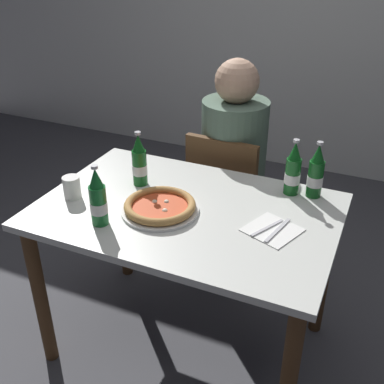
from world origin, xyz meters
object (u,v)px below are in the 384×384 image
(chair_behind_table, at_px, (228,196))
(diner_seated, at_px, (233,176))
(pizza_margherita_near, at_px, (160,207))
(paper_cup, at_px, (72,187))
(beer_bottle_extra, at_px, (98,200))
(napkin_with_cutlery, at_px, (272,230))
(beer_bottle_center, at_px, (293,171))
(beer_bottle_left, at_px, (316,174))
(beer_bottle_right, at_px, (139,163))
(dining_table_main, at_px, (187,232))

(chair_behind_table, distance_m, diner_seated, 0.11)
(pizza_margherita_near, relative_size, paper_cup, 3.29)
(diner_seated, height_order, pizza_margherita_near, diner_seated)
(beer_bottle_extra, bearing_deg, napkin_with_cutlery, 19.80)
(paper_cup, bearing_deg, beer_bottle_center, 26.43)
(beer_bottle_center, bearing_deg, beer_bottle_left, 9.58)
(beer_bottle_center, relative_size, paper_cup, 2.60)
(beer_bottle_left, height_order, beer_bottle_center, same)
(beer_bottle_left, xyz_separation_m, napkin_with_cutlery, (-0.08, -0.33, -0.10))
(beer_bottle_extra, height_order, paper_cup, beer_bottle_extra)
(beer_bottle_left, height_order, napkin_with_cutlery, beer_bottle_left)
(beer_bottle_extra, distance_m, napkin_with_cutlery, 0.66)
(chair_behind_table, height_order, napkin_with_cutlery, chair_behind_table)
(diner_seated, distance_m, beer_bottle_right, 0.66)
(pizza_margherita_near, distance_m, beer_bottle_center, 0.58)
(pizza_margherita_near, bearing_deg, paper_cup, -172.71)
(dining_table_main, relative_size, beer_bottle_left, 4.86)
(beer_bottle_center, bearing_deg, diner_seated, 136.87)
(beer_bottle_extra, bearing_deg, beer_bottle_center, 41.36)
(beer_bottle_center, distance_m, napkin_with_cutlery, 0.33)
(chair_behind_table, relative_size, beer_bottle_extra, 3.44)
(diner_seated, distance_m, beer_bottle_extra, 0.96)
(paper_cup, bearing_deg, napkin_with_cutlery, 6.69)
(beer_bottle_left, xyz_separation_m, beer_bottle_right, (-0.72, -0.21, 0.00))
(pizza_margherita_near, bearing_deg, beer_bottle_right, 137.35)
(diner_seated, xyz_separation_m, pizza_margherita_near, (-0.06, -0.72, 0.19))
(dining_table_main, xyz_separation_m, beer_bottle_right, (-0.28, 0.11, 0.22))
(beer_bottle_extra, xyz_separation_m, paper_cup, (-0.22, 0.12, -0.06))
(beer_bottle_center, xyz_separation_m, napkin_with_cutlery, (0.01, -0.31, -0.10))
(chair_behind_table, xyz_separation_m, diner_seated, (0.00, 0.05, 0.10))
(beer_bottle_center, xyz_separation_m, beer_bottle_extra, (-0.61, -0.54, 0.00))
(chair_behind_table, relative_size, paper_cup, 8.95)
(dining_table_main, height_order, beer_bottle_extra, beer_bottle_extra)
(beer_bottle_right, bearing_deg, chair_behind_table, 64.49)
(dining_table_main, distance_m, napkin_with_cutlery, 0.38)
(napkin_with_cutlery, bearing_deg, beer_bottle_left, 75.62)
(diner_seated, xyz_separation_m, napkin_with_cutlery, (0.39, -0.68, 0.17))
(beer_bottle_center, height_order, beer_bottle_extra, same)
(chair_behind_table, relative_size, beer_bottle_right, 3.44)
(diner_seated, height_order, paper_cup, diner_seated)
(diner_seated, distance_m, pizza_margherita_near, 0.75)
(beer_bottle_right, height_order, napkin_with_cutlery, beer_bottle_right)
(diner_seated, relative_size, pizza_margherita_near, 3.87)
(paper_cup, bearing_deg, beer_bottle_extra, -29.29)
(pizza_margherita_near, xyz_separation_m, beer_bottle_right, (-0.19, 0.17, 0.08))
(dining_table_main, xyz_separation_m, beer_bottle_extra, (-0.26, -0.24, 0.22))
(pizza_margherita_near, distance_m, beer_bottle_left, 0.66)
(dining_table_main, relative_size, napkin_with_cutlery, 5.17)
(beer_bottle_center, height_order, beer_bottle_right, same)
(beer_bottle_left, relative_size, beer_bottle_right, 1.00)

